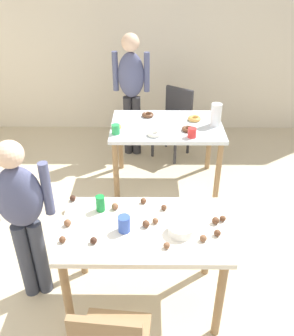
# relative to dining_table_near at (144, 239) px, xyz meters

# --- Properties ---
(ground_plane) EXTENTS (6.40, 6.40, 0.00)m
(ground_plane) POSITION_rel_dining_table_near_xyz_m (-0.05, 0.04, -0.64)
(ground_plane) COLOR beige
(wall_back) EXTENTS (6.40, 0.10, 2.60)m
(wall_back) POSITION_rel_dining_table_near_xyz_m (-0.05, 3.24, 0.66)
(wall_back) COLOR beige
(wall_back) RESTS_ON ground_plane
(dining_table_near) EXTENTS (1.15, 0.69, 0.75)m
(dining_table_near) POSITION_rel_dining_table_near_xyz_m (0.00, 0.00, 0.00)
(dining_table_near) COLOR silver
(dining_table_near) RESTS_ON ground_plane
(dining_table_far) EXTENTS (1.20, 0.79, 0.75)m
(dining_table_far) POSITION_rel_dining_table_near_xyz_m (0.22, 1.67, 0.01)
(dining_table_far) COLOR silver
(dining_table_far) RESTS_ON ground_plane
(chair_far_table) EXTENTS (0.56, 0.56, 0.87)m
(chair_far_table) POSITION_rel_dining_table_near_xyz_m (0.36, 2.41, -0.14)
(chair_far_table) COLOR #2D2D33
(chair_far_table) RESTS_ON ground_plane
(person_girl_near) EXTENTS (0.45, 0.28, 1.37)m
(person_girl_near) POSITION_rel_dining_table_near_xyz_m (-0.86, 0.09, 0.17)
(person_girl_near) COLOR #383D4C
(person_girl_near) RESTS_ON ground_plane
(person_adult_far) EXTENTS (0.45, 0.23, 1.55)m
(person_adult_far) POSITION_rel_dining_table_near_xyz_m (-0.19, 2.40, 0.29)
(person_adult_far) COLOR #28282D
(person_adult_far) RESTS_ON ground_plane
(mixing_bowl) EXTENTS (0.18, 0.18, 0.06)m
(mixing_bowl) POSITION_rel_dining_table_near_xyz_m (0.25, -0.06, 0.14)
(mixing_bowl) COLOR white
(mixing_bowl) RESTS_ON dining_table_near
(soda_can) EXTENTS (0.07, 0.07, 0.12)m
(soda_can) POSITION_rel_dining_table_near_xyz_m (-0.32, 0.19, 0.17)
(soda_can) COLOR #198438
(soda_can) RESTS_ON dining_table_near
(fork_near) EXTENTS (0.17, 0.02, 0.01)m
(fork_near) POSITION_rel_dining_table_near_xyz_m (0.44, 0.25, 0.11)
(fork_near) COLOR silver
(fork_near) RESTS_ON dining_table_near
(cup_near_0) EXTENTS (0.08, 0.08, 0.12)m
(cup_near_0) POSITION_rel_dining_table_near_xyz_m (-0.13, -0.04, 0.17)
(cup_near_0) COLOR #3351B2
(cup_near_0) RESTS_ON dining_table_near
(cake_ball_0) EXTENTS (0.05, 0.05, 0.05)m
(cake_ball_0) POSITION_rel_dining_table_near_xyz_m (0.01, 0.00, 0.14)
(cake_ball_0) COLOR brown
(cake_ball_0) RESTS_ON dining_table_near
(cake_ball_1) EXTENTS (0.04, 0.04, 0.04)m
(cake_ball_1) POSITION_rel_dining_table_near_xyz_m (-0.53, -0.15, 0.13)
(cake_ball_1) COLOR brown
(cake_ball_1) RESTS_ON dining_table_near
(cake_ball_2) EXTENTS (0.04, 0.04, 0.04)m
(cake_ball_2) POSITION_rel_dining_table_near_xyz_m (0.08, 0.05, 0.13)
(cake_ball_2) COLOR brown
(cake_ball_2) RESTS_ON dining_table_near
(cake_ball_3) EXTENTS (0.05, 0.05, 0.05)m
(cake_ball_3) POSITION_rel_dining_table_near_xyz_m (-0.53, 0.01, 0.14)
(cake_ball_3) COLOR brown
(cake_ball_3) RESTS_ON dining_table_near
(cake_ball_4) EXTENTS (0.05, 0.05, 0.05)m
(cake_ball_4) POSITION_rel_dining_table_near_xyz_m (-0.33, -0.16, 0.13)
(cake_ball_4) COLOR #3D2319
(cake_ball_4) RESTS_ON dining_table_near
(cake_ball_5) EXTENTS (0.05, 0.05, 0.05)m
(cake_ball_5) POSITION_rel_dining_table_near_xyz_m (-0.54, 0.30, 0.13)
(cake_ball_5) COLOR #3D2319
(cake_ball_5) RESTS_ON dining_table_near
(cake_ball_6) EXTENTS (0.05, 0.05, 0.05)m
(cake_ball_6) POSITION_rel_dining_table_near_xyz_m (0.49, -0.08, 0.13)
(cake_ball_6) COLOR brown
(cake_ball_6) RESTS_ON dining_table_near
(cake_ball_7) EXTENTS (0.04, 0.04, 0.04)m
(cake_ball_7) POSITION_rel_dining_table_near_xyz_m (0.15, -0.20, 0.13)
(cake_ball_7) COLOR brown
(cake_ball_7) RESTS_ON dining_table_near
(cake_ball_8) EXTENTS (0.04, 0.04, 0.04)m
(cake_ball_8) POSITION_rel_dining_table_near_xyz_m (0.14, 0.19, 0.13)
(cake_ball_8) COLOR brown
(cake_ball_8) RESTS_ON dining_table_near
(cake_ball_9) EXTENTS (0.05, 0.05, 0.05)m
(cake_ball_9) POSITION_rel_dining_table_near_xyz_m (0.39, -0.14, 0.13)
(cake_ball_9) COLOR brown
(cake_ball_9) RESTS_ON dining_table_near
(cake_ball_10) EXTENTS (0.04, 0.04, 0.04)m
(cake_ball_10) POSITION_rel_dining_table_near_xyz_m (-0.01, 0.27, 0.13)
(cake_ball_10) COLOR brown
(cake_ball_10) RESTS_ON dining_table_near
(cake_ball_11) EXTENTS (0.04, 0.04, 0.04)m
(cake_ball_11) POSITION_rel_dining_table_near_xyz_m (0.55, 0.07, 0.13)
(cake_ball_11) COLOR brown
(cake_ball_11) RESTS_ON dining_table_near
(cake_ball_12) EXTENTS (0.05, 0.05, 0.05)m
(cake_ball_12) POSITION_rel_dining_table_near_xyz_m (-0.21, 0.20, 0.14)
(cake_ball_12) COLOR brown
(cake_ball_12) RESTS_ON dining_table_near
(cake_ball_13) EXTENTS (0.05, 0.05, 0.05)m
(cake_ball_13) POSITION_rel_dining_table_near_xyz_m (0.50, 0.04, 0.14)
(cake_ball_13) COLOR brown
(cake_ball_13) RESTS_ON dining_table_near
(pitcher_far) EXTENTS (0.11, 0.11, 0.24)m
(pitcher_far) POSITION_rel_dining_table_near_xyz_m (0.74, 1.66, 0.23)
(pitcher_far) COLOR white
(pitcher_far) RESTS_ON dining_table_far
(cup_far_0) EXTENTS (0.09, 0.09, 0.10)m
(cup_far_0) POSITION_rel_dining_table_near_xyz_m (0.46, 1.38, 0.16)
(cup_far_0) COLOR red
(cup_far_0) RESTS_ON dining_table_far
(cup_far_1) EXTENTS (0.08, 0.08, 0.10)m
(cup_far_1) POSITION_rel_dining_table_near_xyz_m (-0.31, 1.45, 0.16)
(cup_far_1) COLOR green
(cup_far_1) RESTS_ON dining_table_far
(donut_far_0) EXTENTS (0.14, 0.14, 0.04)m
(donut_far_0) POSITION_rel_dining_table_near_xyz_m (0.08, 1.41, 0.13)
(donut_far_0) COLOR white
(donut_far_0) RESTS_ON dining_table_far
(donut_far_1) EXTENTS (0.13, 0.13, 0.04)m
(donut_far_1) POSITION_rel_dining_table_near_xyz_m (0.43, 1.52, 0.13)
(donut_far_1) COLOR brown
(donut_far_1) RESTS_ON dining_table_far
(donut_far_2) EXTENTS (0.11, 0.11, 0.03)m
(donut_far_2) POSITION_rel_dining_table_near_xyz_m (-0.31, 1.58, 0.13)
(donut_far_2) COLOR gold
(donut_far_2) RESTS_ON dining_table_far
(donut_far_3) EXTENTS (0.13, 0.13, 0.04)m
(donut_far_3) POSITION_rel_dining_table_near_xyz_m (0.02, 1.89, 0.13)
(donut_far_3) COLOR brown
(donut_far_3) RESTS_ON dining_table_far
(donut_far_4) EXTENTS (0.14, 0.14, 0.04)m
(donut_far_4) POSITION_rel_dining_table_near_xyz_m (0.53, 1.79, 0.13)
(donut_far_4) COLOR gold
(donut_far_4) RESTS_ON dining_table_far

